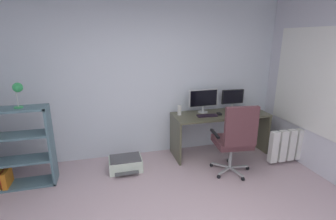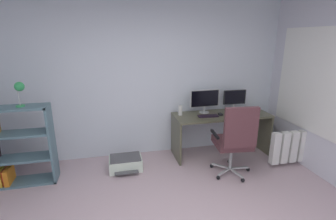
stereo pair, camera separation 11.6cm
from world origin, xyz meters
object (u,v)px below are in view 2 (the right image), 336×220
object	(u,v)px
keyboard	(208,116)
monitor_main	(205,99)
desktop_speaker	(180,110)
office_chair	(235,138)
computer_mouse	(220,114)
desk	(221,124)
monitor_secondary	(234,98)
printer	(126,163)
radiator	(297,146)
desk_lamp	(19,88)
bookshelf	(8,149)

from	to	relation	value
keyboard	monitor_main	bearing A→B (deg)	89.90
desktop_speaker	office_chair	distance (m)	1.09
computer_mouse	desktop_speaker	bearing A→B (deg)	169.59
desk	keyboard	world-z (taller)	keyboard
monitor_secondary	desktop_speaker	size ratio (longest dim) A/B	2.46
desk	keyboard	bearing A→B (deg)	-165.11
printer	radiator	xyz separation A→B (m)	(2.77, -0.47, 0.22)
desk	desk_lamp	xyz separation A→B (m)	(-3.04, -0.25, 0.83)
monitor_secondary	printer	distance (m)	2.23
bookshelf	desk_lamp	world-z (taller)	desk_lamp
monitor_secondary	desktop_speaker	world-z (taller)	monitor_secondary
monitor_secondary	computer_mouse	world-z (taller)	monitor_secondary
keyboard	computer_mouse	xyz separation A→B (m)	(0.24, 0.02, 0.01)
monitor_secondary	office_chair	size ratio (longest dim) A/B	0.37
office_chair	desk_lamp	size ratio (longest dim) A/B	3.41
keyboard	office_chair	distance (m)	0.73
desk	desk_lamp	size ratio (longest dim) A/B	5.04
monitor_main	office_chair	bearing A→B (deg)	-81.80
monitor_secondary	bookshelf	size ratio (longest dim) A/B	0.36
computer_mouse	desktop_speaker	size ratio (longest dim) A/B	0.59
desk	monitor_main	distance (m)	0.53
printer	monitor_secondary	bearing A→B (deg)	9.95
bookshelf	printer	bearing A→B (deg)	1.99
desk	printer	distance (m)	1.78
monitor_main	computer_mouse	xyz separation A→B (m)	(0.22, -0.21, -0.23)
monitor_main	keyboard	size ratio (longest dim) A/B	1.60
desktop_speaker	office_chair	size ratio (longest dim) A/B	0.15
keyboard	desk_lamp	xyz separation A→B (m)	(-2.76, -0.18, 0.64)
keyboard	radiator	world-z (taller)	keyboard
monitor_main	printer	size ratio (longest dim) A/B	1.05
desk	desktop_speaker	xyz separation A→B (m)	(-0.73, 0.11, 0.27)
monitor_secondary	desktop_speaker	distance (m)	1.04
keyboard	bookshelf	distance (m)	3.04
computer_mouse	printer	size ratio (longest dim) A/B	0.19
monitor_main	radiator	size ratio (longest dim) A/B	0.57
office_chair	desk_lamp	distance (m)	3.05
monitor_main	monitor_secondary	size ratio (longest dim) A/B	1.30
desk	keyboard	xyz separation A→B (m)	(-0.29, -0.08, 0.20)
keyboard	radiator	size ratio (longest dim) A/B	0.36
keyboard	office_chair	size ratio (longest dim) A/B	0.30
office_chair	printer	world-z (taller)	office_chair
monitor_main	desk_lamp	distance (m)	2.83
monitor_main	office_chair	xyz separation A→B (m)	(0.13, -0.93, -0.37)
desk	printer	size ratio (longest dim) A/B	3.26
printer	desk_lamp	bearing A→B (deg)	-177.58
desk	monitor_secondary	world-z (taller)	monitor_secondary
bookshelf	computer_mouse	bearing A→B (deg)	3.47
bookshelf	monitor_main	bearing A→B (deg)	7.66
keyboard	office_chair	xyz separation A→B (m)	(0.15, -0.70, -0.14)
desk	bookshelf	size ratio (longest dim) A/B	1.47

